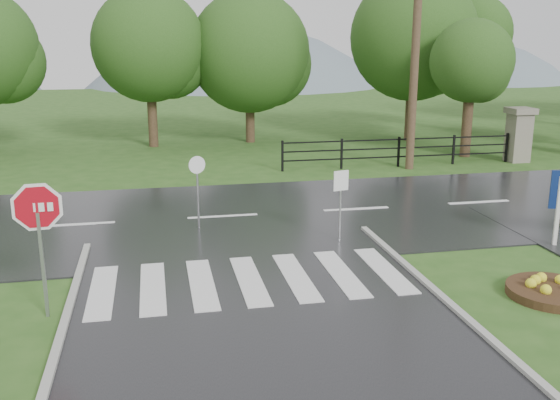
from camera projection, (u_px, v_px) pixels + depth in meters
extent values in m
cube|color=black|center=(223.00, 218.00, 17.86)|extent=(90.00, 8.00, 0.04)
cube|color=silver|center=(102.00, 291.00, 12.52)|extent=(0.50, 2.80, 0.02)
cube|color=silver|center=(153.00, 287.00, 12.71)|extent=(0.50, 2.80, 0.02)
cube|color=silver|center=(202.00, 284.00, 12.90)|extent=(0.50, 2.80, 0.02)
cube|color=silver|center=(250.00, 280.00, 13.10)|extent=(0.50, 2.80, 0.02)
cube|color=silver|center=(296.00, 276.00, 13.29)|extent=(0.50, 2.80, 0.02)
cube|color=silver|center=(341.00, 273.00, 13.49)|extent=(0.50, 2.80, 0.02)
cube|color=silver|center=(385.00, 270.00, 13.68)|extent=(0.50, 2.80, 0.02)
cube|color=gray|center=(518.00, 138.00, 25.82)|extent=(0.80, 0.80, 2.00)
cube|color=#6B6659|center=(521.00, 111.00, 25.54)|extent=(1.00, 1.00, 0.24)
cube|color=black|center=(398.00, 157.00, 24.95)|extent=(9.50, 0.05, 0.05)
cube|color=black|center=(399.00, 148.00, 24.86)|extent=(9.50, 0.05, 0.05)
cube|color=black|center=(399.00, 139.00, 24.78)|extent=(9.50, 0.05, 0.05)
cube|color=black|center=(282.00, 156.00, 23.98)|extent=(0.08, 0.08, 1.20)
cube|color=black|center=(506.00, 148.00, 25.82)|extent=(0.08, 0.08, 1.20)
sphere|color=slate|center=(240.00, 227.00, 75.90)|extent=(48.00, 48.00, 48.00)
sphere|color=slate|center=(455.00, 182.00, 80.26)|extent=(36.00, 36.00, 36.00)
cube|color=#939399|center=(43.00, 266.00, 11.28)|extent=(0.06, 0.06, 1.99)
cylinder|color=white|center=(37.00, 207.00, 11.01)|extent=(1.19, 0.14, 1.20)
cylinder|color=#A60B18|center=(37.00, 207.00, 11.00)|extent=(1.04, 0.13, 1.04)
cube|color=silver|center=(558.00, 212.00, 15.18)|extent=(0.11, 0.11, 1.77)
cylinder|color=#332111|center=(553.00, 292.00, 12.41)|extent=(1.79, 1.79, 0.18)
cube|color=#939399|center=(340.00, 209.00, 15.49)|extent=(0.04, 0.04, 1.74)
cube|color=white|center=(341.00, 181.00, 15.29)|extent=(0.40, 0.12, 0.50)
cylinder|color=#939399|center=(198.00, 196.00, 16.54)|extent=(0.06, 0.06, 1.87)
cylinder|color=white|center=(197.00, 165.00, 16.31)|extent=(0.45, 0.18, 0.47)
cylinder|color=#473523|center=(416.00, 46.00, 23.44)|extent=(0.32, 0.32, 9.46)
cylinder|color=#3D2B1C|center=(467.00, 117.00, 26.76)|extent=(0.47, 0.47, 3.40)
sphere|color=#224916|center=(472.00, 61.00, 26.17)|extent=(3.50, 3.50, 3.50)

